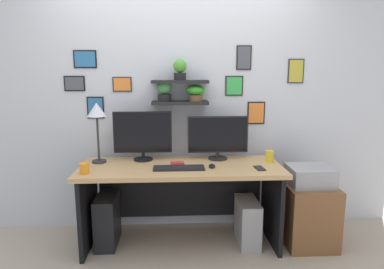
{
  "coord_description": "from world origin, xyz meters",
  "views": [
    {
      "loc": [
        -0.06,
        -2.93,
        1.58
      ],
      "look_at": [
        0.1,
        0.05,
        1.02
      ],
      "focal_mm": 31.76,
      "sensor_mm": 36.0,
      "label": 1
    }
  ],
  "objects_px": {
    "computer_mouse": "(212,166)",
    "water_cup": "(270,156)",
    "desk": "(181,185)",
    "coffee_mug": "(85,168)",
    "computer_tower_right": "(247,222)",
    "keyboard": "(179,168)",
    "monitor_left": "(143,135)",
    "scissors_tray": "(177,163)",
    "monitor_right": "(218,137)",
    "computer_tower_left": "(107,220)",
    "desk_lamp": "(97,115)",
    "cell_phone": "(260,168)",
    "printer": "(310,176)",
    "drawer_cabinet": "(307,214)"
  },
  "relations": [
    {
      "from": "computer_tower_left",
      "to": "keyboard",
      "type": "bearing_deg",
      "value": -11.98
    },
    {
      "from": "desk",
      "to": "coffee_mug",
      "type": "height_order",
      "value": "coffee_mug"
    },
    {
      "from": "monitor_right",
      "to": "computer_tower_right",
      "type": "xyz_separation_m",
      "value": [
        0.25,
        -0.24,
        -0.76
      ]
    },
    {
      "from": "desk",
      "to": "coffee_mug",
      "type": "xyz_separation_m",
      "value": [
        -0.8,
        -0.26,
        0.25
      ]
    },
    {
      "from": "printer",
      "to": "monitor_left",
      "type": "bearing_deg",
      "value": 170.18
    },
    {
      "from": "monitor_left",
      "to": "computer_tower_right",
      "type": "bearing_deg",
      "value": -14.07
    },
    {
      "from": "computer_tower_right",
      "to": "keyboard",
      "type": "bearing_deg",
      "value": -172.17
    },
    {
      "from": "printer",
      "to": "computer_tower_right",
      "type": "distance_m",
      "value": 0.71
    },
    {
      "from": "printer",
      "to": "computer_tower_right",
      "type": "height_order",
      "value": "printer"
    },
    {
      "from": "monitor_right",
      "to": "computer_tower_left",
      "type": "xyz_separation_m",
      "value": [
        -1.04,
        -0.19,
        -0.73
      ]
    },
    {
      "from": "monitor_left",
      "to": "computer_tower_left",
      "type": "height_order",
      "value": "monitor_left"
    },
    {
      "from": "computer_mouse",
      "to": "computer_tower_right",
      "type": "relative_size",
      "value": 0.22
    },
    {
      "from": "monitor_left",
      "to": "coffee_mug",
      "type": "distance_m",
      "value": 0.64
    },
    {
      "from": "desk",
      "to": "keyboard",
      "type": "distance_m",
      "value": 0.27
    },
    {
      "from": "coffee_mug",
      "to": "scissors_tray",
      "type": "bearing_deg",
      "value": 16.88
    },
    {
      "from": "cell_phone",
      "to": "keyboard",
      "type": "bearing_deg",
      "value": 172.33
    },
    {
      "from": "scissors_tray",
      "to": "cell_phone",
      "type": "bearing_deg",
      "value": -13.32
    },
    {
      "from": "monitor_left",
      "to": "computer_mouse",
      "type": "xyz_separation_m",
      "value": [
        0.62,
        -0.3,
        -0.23
      ]
    },
    {
      "from": "keyboard",
      "to": "scissors_tray",
      "type": "xyz_separation_m",
      "value": [
        -0.01,
        0.14,
        0.0
      ]
    },
    {
      "from": "desk",
      "to": "coffee_mug",
      "type": "distance_m",
      "value": 0.88
    },
    {
      "from": "cell_phone",
      "to": "printer",
      "type": "relative_size",
      "value": 0.37
    },
    {
      "from": "computer_mouse",
      "to": "water_cup",
      "type": "distance_m",
      "value": 0.58
    },
    {
      "from": "monitor_right",
      "to": "coffee_mug",
      "type": "distance_m",
      "value": 1.24
    },
    {
      "from": "monitor_left",
      "to": "cell_phone",
      "type": "relative_size",
      "value": 3.9
    },
    {
      "from": "scissors_tray",
      "to": "keyboard",
      "type": "bearing_deg",
      "value": -84.95
    },
    {
      "from": "desk",
      "to": "computer_tower_right",
      "type": "relative_size",
      "value": 4.32
    },
    {
      "from": "keyboard",
      "to": "computer_tower_right",
      "type": "relative_size",
      "value": 1.06
    },
    {
      "from": "cell_phone",
      "to": "coffee_mug",
      "type": "relative_size",
      "value": 1.56
    },
    {
      "from": "keyboard",
      "to": "drawer_cabinet",
      "type": "bearing_deg",
      "value": 3.18
    },
    {
      "from": "monitor_left",
      "to": "computer_tower_right",
      "type": "height_order",
      "value": "monitor_left"
    },
    {
      "from": "scissors_tray",
      "to": "computer_tower_right",
      "type": "xyz_separation_m",
      "value": [
        0.64,
        -0.06,
        -0.55
      ]
    },
    {
      "from": "desk_lamp",
      "to": "drawer_cabinet",
      "type": "xyz_separation_m",
      "value": [
        1.92,
        -0.19,
        -0.91
      ]
    },
    {
      "from": "coffee_mug",
      "to": "computer_tower_left",
      "type": "bearing_deg",
      "value": 62.93
    },
    {
      "from": "water_cup",
      "to": "scissors_tray",
      "type": "bearing_deg",
      "value": -177.17
    },
    {
      "from": "computer_mouse",
      "to": "scissors_tray",
      "type": "height_order",
      "value": "computer_mouse"
    },
    {
      "from": "drawer_cabinet",
      "to": "monitor_left",
      "type": "bearing_deg",
      "value": 170.18
    },
    {
      "from": "monitor_right",
      "to": "scissors_tray",
      "type": "relative_size",
      "value": 4.8
    },
    {
      "from": "scissors_tray",
      "to": "drawer_cabinet",
      "type": "xyz_separation_m",
      "value": [
        1.2,
        -0.08,
        -0.48
      ]
    },
    {
      "from": "drawer_cabinet",
      "to": "computer_tower_right",
      "type": "bearing_deg",
      "value": 177.83
    },
    {
      "from": "scissors_tray",
      "to": "water_cup",
      "type": "relative_size",
      "value": 1.09
    },
    {
      "from": "desk_lamp",
      "to": "drawer_cabinet",
      "type": "height_order",
      "value": "desk_lamp"
    },
    {
      "from": "monitor_left",
      "to": "drawer_cabinet",
      "type": "distance_m",
      "value": 1.7
    },
    {
      "from": "desk",
      "to": "printer",
      "type": "bearing_deg",
      "value": -5.05
    },
    {
      "from": "desk",
      "to": "scissors_tray",
      "type": "xyz_separation_m",
      "value": [
        -0.03,
        -0.03,
        0.22
      ]
    },
    {
      "from": "computer_mouse",
      "to": "scissors_tray",
      "type": "xyz_separation_m",
      "value": [
        -0.3,
        0.11,
        -0.0
      ]
    },
    {
      "from": "computer_mouse",
      "to": "desk_lamp",
      "type": "height_order",
      "value": "desk_lamp"
    },
    {
      "from": "cell_phone",
      "to": "coffee_mug",
      "type": "distance_m",
      "value": 1.48
    },
    {
      "from": "scissors_tray",
      "to": "water_cup",
      "type": "height_order",
      "value": "water_cup"
    },
    {
      "from": "coffee_mug",
      "to": "scissors_tray",
      "type": "xyz_separation_m",
      "value": [
        0.76,
        0.23,
        -0.03
      ]
    },
    {
      "from": "monitor_left",
      "to": "monitor_right",
      "type": "height_order",
      "value": "monitor_left"
    }
  ]
}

